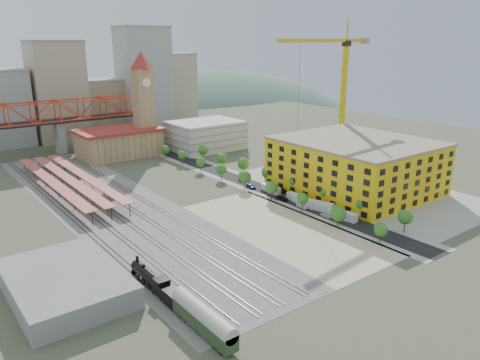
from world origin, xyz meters
TOP-DOWN VIEW (x-y plane):
  - ground at (0.00, 0.00)m, footprint 400.00×400.00m
  - ballast_strip at (-36.00, 17.50)m, footprint 36.00×165.00m
  - dirt_lot at (-4.00, -31.50)m, footprint 28.00×67.00m
  - street_asphalt at (16.00, 15.00)m, footprint 12.00×170.00m
  - sidewalk_west at (10.50, 15.00)m, footprint 3.00×170.00m
  - sidewalk_east at (21.50, 15.00)m, footprint 3.00×170.00m
  - construction_pad at (45.00, -20.00)m, footprint 50.00×90.00m
  - rail_tracks at (-37.80, 17.50)m, footprint 26.56×160.00m
  - platform_canopies at (-41.00, 45.00)m, footprint 16.00×80.00m
  - station_hall at (-5.00, 82.00)m, footprint 38.00×24.00m
  - clock_tower at (8.00, 79.99)m, footprint 12.00×12.00m
  - parking_garage at (36.00, 70.00)m, footprint 34.00×26.00m
  - truss_bridge at (-25.00, 105.00)m, footprint 94.00×9.60m
  - construction_building at (42.00, -20.00)m, footprint 44.60×50.60m
  - warehouse at (-66.00, -30.00)m, footprint 22.00×32.00m
  - street_trees at (16.00, 5.00)m, footprint 15.40×124.40m
  - skyline at (7.47, 142.31)m, footprint 133.00×46.00m
  - distant_hills at (45.28, 260.00)m, footprint 647.00×264.00m
  - locomotive at (-50.00, -40.62)m, footprint 2.84×21.88m
  - coach at (-50.00, -60.32)m, footprint 3.14×18.24m
  - tower_crane at (64.50, 9.80)m, footprint 57.69×7.73m
  - site_trailer_a at (16.00, -37.02)m, footprint 4.20×9.72m
  - site_trailer_b at (16.00, -26.69)m, footprint 5.56×10.72m
  - site_trailer_c at (16.00, -16.85)m, footprint 3.32×9.21m
  - site_trailer_d at (16.00, -3.26)m, footprint 2.37×8.82m
  - car_0 at (13.00, -33.14)m, footprint 1.91×4.14m
  - car_1 at (13.00, -22.56)m, footprint 1.92×4.62m
  - car_2 at (13.00, -12.65)m, footprint 2.82×5.00m
  - car_3 at (13.00, 4.49)m, footprint 2.08×4.72m
  - car_4 at (19.00, -37.99)m, footprint 2.25×4.57m
  - car_5 at (19.00, -21.66)m, footprint 1.77×4.06m
  - car_6 at (19.00, -5.04)m, footprint 2.96×5.84m
  - car_7 at (19.00, 49.45)m, footprint 2.21×4.88m

SIDE VIEW (x-z plane):
  - distant_hills at x=45.28m, z-range -193.04..33.96m
  - ground at x=0.00m, z-range 0.00..0.00m
  - street_trees at x=16.00m, z-range -4.00..4.00m
  - sidewalk_west at x=10.50m, z-range 0.00..0.04m
  - sidewalk_east at x=21.50m, z-range 0.00..0.04m
  - ballast_strip at x=-36.00m, z-range 0.00..0.06m
  - dirt_lot at x=-4.00m, z-range 0.00..0.06m
  - street_asphalt at x=16.00m, z-range 0.00..0.06m
  - construction_pad at x=45.00m, z-range 0.00..0.06m
  - rail_tracks at x=-37.80m, z-range 0.06..0.24m
  - car_5 at x=19.00m, z-range 0.00..1.30m
  - car_2 at x=13.00m, z-range 0.00..1.32m
  - car_3 at x=13.00m, z-range 0.00..1.35m
  - car_0 at x=13.00m, z-range 0.00..1.38m
  - car_7 at x=19.00m, z-range 0.00..1.39m
  - car_1 at x=13.00m, z-range 0.00..1.49m
  - car_4 at x=19.00m, z-range 0.00..1.50m
  - car_6 at x=19.00m, z-range 0.00..1.58m
  - site_trailer_d at x=16.00m, z-range 0.00..2.41m
  - site_trailer_c at x=16.00m, z-range 0.00..2.46m
  - site_trailer_a at x=16.00m, z-range 0.00..2.58m
  - site_trailer_b at x=16.00m, z-range 0.00..2.84m
  - locomotive at x=-50.00m, z-range -0.69..4.78m
  - warehouse at x=-66.00m, z-range 0.00..5.00m
  - coach at x=-50.00m, z-range 0.18..5.91m
  - platform_canopies at x=-41.00m, z-range 1.93..6.06m
  - station_hall at x=-5.00m, z-range 0.12..13.22m
  - parking_garage at x=36.00m, z-range 0.00..14.00m
  - construction_building at x=42.00m, z-range 0.01..18.81m
  - truss_bridge at x=-25.00m, z-range 6.06..31.66m
  - skyline at x=7.47m, z-range -7.19..52.81m
  - clock_tower at x=8.00m, z-range 2.70..54.70m
  - tower_crane at x=64.50m, z-range 7.22..68.92m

